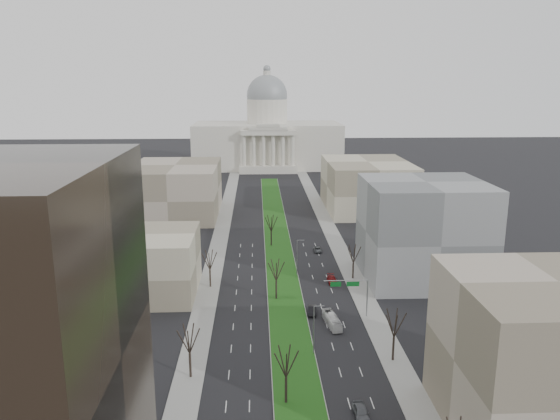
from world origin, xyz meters
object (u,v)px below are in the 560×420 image
object	(u,v)px
car_black	(312,310)
car_grey_near	(361,412)
car_grey_far	(318,250)
box_van	(332,320)
car_red	(332,280)

from	to	relation	value
car_black	car_grey_near	bearing A→B (deg)	-78.01
car_grey_near	car_grey_far	xyz separation A→B (m)	(2.32, 77.80, -0.25)
car_black	box_van	xyz separation A→B (m)	(3.33, -5.72, 0.36)
car_black	box_van	distance (m)	6.63
car_grey_near	car_red	xyz separation A→B (m)	(3.15, 53.67, -0.12)
car_black	car_red	bearing A→B (deg)	76.29
car_grey_near	box_van	bearing A→B (deg)	89.28
car_grey_near	car_grey_far	world-z (taller)	car_grey_near
car_grey_near	car_red	size ratio (longest dim) A/B	1.00
car_black	car_grey_far	distance (m)	42.29
car_grey_far	car_red	bearing A→B (deg)	-88.18
car_red	car_grey_far	world-z (taller)	car_red
box_van	car_grey_near	bearing A→B (deg)	-98.31
car_grey_near	car_black	distance (m)	36.06
car_red	box_van	size ratio (longest dim) A/B	0.62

